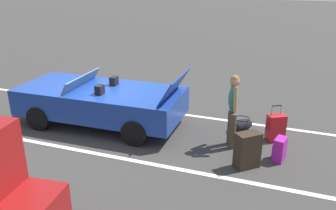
{
  "coord_description": "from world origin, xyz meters",
  "views": [
    {
      "loc": [
        -4.4,
        7.23,
        3.73
      ],
      "look_at": [
        -1.8,
        0.03,
        0.75
      ],
      "focal_mm": 37.86,
      "sensor_mm": 36.0,
      "label": 1
    }
  ],
  "objects_px": {
    "suitcase_large_black": "(247,150)",
    "suitcase_medium_bright": "(276,128)",
    "duffel_bag": "(242,125)",
    "convertible_car": "(94,101)",
    "traveler_person": "(233,107)",
    "suitcase_small_carryon": "(280,149)"
  },
  "relations": [
    {
      "from": "suitcase_small_carryon",
      "to": "suitcase_medium_bright",
      "type": "bearing_deg",
      "value": -67.97
    },
    {
      "from": "convertible_car",
      "to": "suitcase_large_black",
      "type": "relative_size",
      "value": 5.74
    },
    {
      "from": "convertible_car",
      "to": "suitcase_small_carryon",
      "type": "distance_m",
      "value": 4.6
    },
    {
      "from": "convertible_car",
      "to": "suitcase_small_carryon",
      "type": "height_order",
      "value": "convertible_car"
    },
    {
      "from": "convertible_car",
      "to": "duffel_bag",
      "type": "bearing_deg",
      "value": -169.41
    },
    {
      "from": "suitcase_large_black",
      "to": "suitcase_medium_bright",
      "type": "height_order",
      "value": "suitcase_medium_bright"
    },
    {
      "from": "duffel_bag",
      "to": "suitcase_large_black",
      "type": "bearing_deg",
      "value": 102.07
    },
    {
      "from": "suitcase_medium_bright",
      "to": "suitcase_large_black",
      "type": "bearing_deg",
      "value": -47.98
    },
    {
      "from": "suitcase_small_carryon",
      "to": "traveler_person",
      "type": "height_order",
      "value": "traveler_person"
    },
    {
      "from": "suitcase_large_black",
      "to": "suitcase_small_carryon",
      "type": "height_order",
      "value": "suitcase_large_black"
    },
    {
      "from": "suitcase_large_black",
      "to": "suitcase_small_carryon",
      "type": "distance_m",
      "value": 0.78
    },
    {
      "from": "suitcase_small_carryon",
      "to": "traveler_person",
      "type": "distance_m",
      "value": 1.28
    },
    {
      "from": "suitcase_small_carryon",
      "to": "duffel_bag",
      "type": "xyz_separation_m",
      "value": [
        0.95,
        -1.15,
        -0.09
      ]
    },
    {
      "from": "suitcase_small_carryon",
      "to": "suitcase_large_black",
      "type": "bearing_deg",
      "value": 52.33
    },
    {
      "from": "suitcase_medium_bright",
      "to": "suitcase_small_carryon",
      "type": "xyz_separation_m",
      "value": [
        -0.15,
        0.92,
        -0.06
      ]
    },
    {
      "from": "suitcase_medium_bright",
      "to": "duffel_bag",
      "type": "relative_size",
      "value": 1.23
    },
    {
      "from": "convertible_car",
      "to": "traveler_person",
      "type": "relative_size",
      "value": 2.57
    },
    {
      "from": "suitcase_medium_bright",
      "to": "duffel_bag",
      "type": "xyz_separation_m",
      "value": [
        0.8,
        -0.22,
        -0.15
      ]
    },
    {
      "from": "suitcase_large_black",
      "to": "traveler_person",
      "type": "bearing_deg",
      "value": -12.1
    },
    {
      "from": "suitcase_small_carryon",
      "to": "duffel_bag",
      "type": "distance_m",
      "value": 1.49
    },
    {
      "from": "suitcase_large_black",
      "to": "duffel_bag",
      "type": "relative_size",
      "value": 1.08
    },
    {
      "from": "convertible_car",
      "to": "duffel_bag",
      "type": "relative_size",
      "value": 6.19
    }
  ]
}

